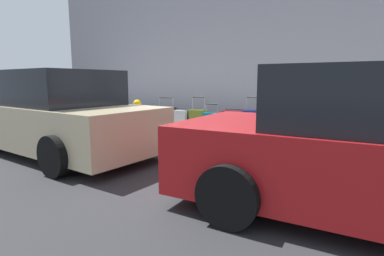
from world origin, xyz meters
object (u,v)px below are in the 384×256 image
suitcase_navy_4 (253,127)px  fire_hydrant (137,114)px  suitcase_silver_1 (318,133)px  suitcase_olive_0 (345,133)px  parked_car_beige_1 (57,115)px  suitcase_black_2 (295,134)px  suitcase_teal_6 (211,125)px  suitcase_olive_7 (198,122)px  suitcase_black_9 (166,120)px  suitcase_silver_8 (182,122)px  suitcase_maroon_5 (234,125)px  bollard_post (119,114)px  suitcase_red_3 (274,132)px

suitcase_navy_4 → fire_hydrant: 3.29m
suitcase_silver_1 → suitcase_navy_4: bearing=2.2°
suitcase_olive_0 → parked_car_beige_1: size_ratio=0.23×
suitcase_silver_1 → suitcase_navy_4: suitcase_navy_4 is taller
suitcase_black_2 → suitcase_teal_6: 1.85m
suitcase_olive_7 → suitcase_black_9: 0.91m
suitcase_olive_7 → suitcase_silver_8: 0.44m
suitcase_maroon_5 → suitcase_black_9: suitcase_black_9 is taller
suitcase_black_2 → suitcase_maroon_5: bearing=-3.0°
fire_hydrant → bollard_post: fire_hydrant is taller
suitcase_maroon_5 → bollard_post: 3.33m
suitcase_black_2 → suitcase_navy_4: (0.86, 0.05, 0.09)m
suitcase_maroon_5 → parked_car_beige_1: parked_car_beige_1 is taller
suitcase_black_2 → parked_car_beige_1: bearing=31.6°
suitcase_black_2 → fire_hydrant: bearing=-0.3°
suitcase_red_3 → suitcase_silver_8: 2.28m
suitcase_red_3 → suitcase_navy_4: size_ratio=0.58×
suitcase_black_9 → suitcase_olive_0: bearing=179.6°
suitcase_black_9 → parked_car_beige_1: bearing=71.9°
suitcase_olive_7 → suitcase_black_9: (0.91, 0.07, 0.01)m
suitcase_silver_8 → bollard_post: 1.98m
fire_hydrant → parked_car_beige_1: size_ratio=0.18×
parked_car_beige_1 → suitcase_navy_4: bearing=-142.5°
fire_hydrant → parked_car_beige_1: 2.49m
suitcase_silver_1 → parked_car_beige_1: bearing=29.1°
suitcase_red_3 → suitcase_teal_6: bearing=2.7°
suitcase_silver_8 → parked_car_beige_1: (1.28, 2.46, 0.33)m
suitcase_black_2 → suitcase_olive_7: 2.28m
suitcase_teal_6 → suitcase_maroon_5: bearing=-165.0°
suitcase_red_3 → suitcase_navy_4: bearing=7.9°
suitcase_olive_7 → suitcase_silver_1: bearing=178.2°
suitcase_silver_1 → suitcase_maroon_5: 1.77m
suitcase_red_3 → suitcase_teal_6: size_ratio=0.71×
suitcase_black_2 → suitcase_silver_1: bearing=179.1°
suitcase_red_3 → suitcase_olive_7: bearing=-2.2°
suitcase_silver_8 → suitcase_black_9: 0.48m
suitcase_olive_0 → suitcase_black_2: 0.88m
suitcase_teal_6 → bollard_post: (2.84, 0.07, 0.10)m
suitcase_olive_7 → suitcase_red_3: bearing=177.8°
bollard_post → suitcase_black_9: bearing=-174.6°
suitcase_red_3 → suitcase_olive_0: bearing=179.0°
suitcase_teal_6 → parked_car_beige_1: (2.14, 2.40, 0.33)m
suitcase_silver_8 → bollard_post: size_ratio=0.83×
suitcase_olive_7 → suitcase_black_9: bearing=4.2°
suitcase_silver_1 → suitcase_red_3: 0.85m
parked_car_beige_1 → suitcase_olive_0: bearing=-153.4°
suitcase_silver_1 → fire_hydrant: 4.57m
suitcase_teal_6 → parked_car_beige_1: size_ratio=0.17×
suitcase_silver_1 → suitcase_teal_6: (2.26, 0.05, -0.02)m
suitcase_black_9 → parked_car_beige_1: parked_car_beige_1 is taller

